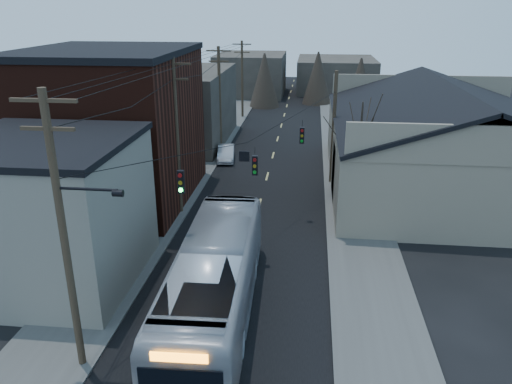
% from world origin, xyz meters
% --- Properties ---
extents(road_surface, '(9.00, 110.00, 0.02)m').
position_xyz_m(road_surface, '(0.00, 30.00, 0.01)').
color(road_surface, black).
rests_on(road_surface, ground).
extents(sidewalk_left, '(4.00, 110.00, 0.12)m').
position_xyz_m(sidewalk_left, '(-6.50, 30.00, 0.06)').
color(sidewalk_left, '#474744').
rests_on(sidewalk_left, ground).
extents(sidewalk_right, '(4.00, 110.00, 0.12)m').
position_xyz_m(sidewalk_right, '(6.50, 30.00, 0.06)').
color(sidewalk_right, '#474744').
rests_on(sidewalk_right, ground).
extents(building_clapboard, '(8.00, 8.00, 7.00)m').
position_xyz_m(building_clapboard, '(-9.00, 9.00, 3.50)').
color(building_clapboard, gray).
rests_on(building_clapboard, ground).
extents(building_brick, '(10.00, 12.00, 10.00)m').
position_xyz_m(building_brick, '(-10.00, 20.00, 5.00)').
color(building_brick, black).
rests_on(building_brick, ground).
extents(building_left_far, '(9.00, 14.00, 7.00)m').
position_xyz_m(building_left_far, '(-9.50, 36.00, 3.50)').
color(building_left_far, '#332E29').
rests_on(building_left_far, ground).
extents(warehouse, '(16.16, 20.60, 7.73)m').
position_xyz_m(warehouse, '(13.00, 25.00, 2.70)').
color(warehouse, '#7F705C').
rests_on(warehouse, ground).
extents(building_far_left, '(10.00, 12.00, 6.00)m').
position_xyz_m(building_far_left, '(-6.00, 65.00, 3.00)').
color(building_far_left, '#332E29').
rests_on(building_far_left, ground).
extents(building_far_right, '(12.00, 14.00, 5.00)m').
position_xyz_m(building_far_right, '(7.00, 70.00, 2.50)').
color(building_far_right, '#332E29').
rests_on(building_far_right, ground).
extents(bare_tree, '(0.40, 0.40, 7.20)m').
position_xyz_m(bare_tree, '(6.50, 20.00, 3.60)').
color(bare_tree, black).
rests_on(bare_tree, ground).
extents(utility_lines, '(11.24, 45.28, 10.50)m').
position_xyz_m(utility_lines, '(-3.11, 24.14, 4.95)').
color(utility_lines, '#382B1E').
rests_on(utility_lines, ground).
extents(bus, '(3.43, 13.13, 3.63)m').
position_xyz_m(bus, '(-0.53, 6.60, 1.82)').
color(bus, '#ABAEB7').
rests_on(bus, ground).
extents(parked_car, '(1.90, 4.13, 1.31)m').
position_xyz_m(parked_car, '(-4.01, 30.03, 0.66)').
color(parked_car, '#B3B4BB').
rests_on(parked_car, ground).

